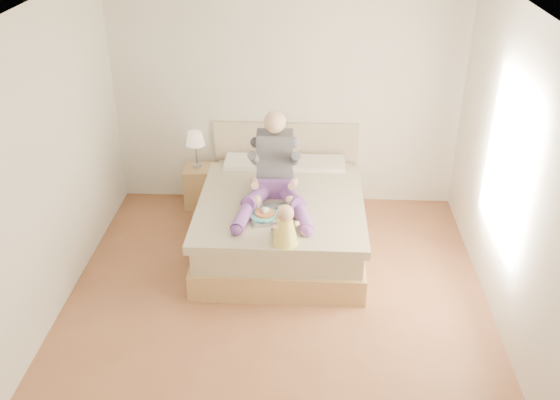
{
  "coord_description": "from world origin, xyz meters",
  "views": [
    {
      "loc": [
        0.27,
        -4.73,
        3.68
      ],
      "look_at": [
        0.0,
        0.65,
        0.75
      ],
      "focal_mm": 40.0,
      "sensor_mm": 36.0,
      "label": 1
    }
  ],
  "objects_px": {
    "bed": "(282,216)",
    "nightstand": "(202,186)",
    "tray": "(275,212)",
    "adult": "(274,175)",
    "baby": "(285,228)"
  },
  "relations": [
    {
      "from": "bed",
      "to": "tray",
      "type": "xyz_separation_m",
      "value": [
        -0.05,
        -0.5,
        0.33
      ]
    },
    {
      "from": "bed",
      "to": "nightstand",
      "type": "relative_size",
      "value": 4.46
    },
    {
      "from": "bed",
      "to": "nightstand",
      "type": "bearing_deg",
      "value": 141.48
    },
    {
      "from": "tray",
      "to": "baby",
      "type": "height_order",
      "value": "baby"
    },
    {
      "from": "bed",
      "to": "nightstand",
      "type": "xyz_separation_m",
      "value": [
        -1.0,
        0.8,
        -0.07
      ]
    },
    {
      "from": "bed",
      "to": "nightstand",
      "type": "distance_m",
      "value": 1.28
    },
    {
      "from": "adult",
      "to": "baby",
      "type": "xyz_separation_m",
      "value": [
        0.14,
        -0.84,
        -0.11
      ]
    },
    {
      "from": "tray",
      "to": "baby",
      "type": "xyz_separation_m",
      "value": [
        0.12,
        -0.49,
        0.13
      ]
    },
    {
      "from": "bed",
      "to": "baby",
      "type": "bearing_deg",
      "value": -85.76
    },
    {
      "from": "adult",
      "to": "baby",
      "type": "relative_size",
      "value": 2.82
    },
    {
      "from": "tray",
      "to": "adult",
      "type": "bearing_deg",
      "value": 79.59
    },
    {
      "from": "nightstand",
      "to": "baby",
      "type": "distance_m",
      "value": 2.15
    },
    {
      "from": "bed",
      "to": "tray",
      "type": "relative_size",
      "value": 3.77
    },
    {
      "from": "baby",
      "to": "tray",
      "type": "bearing_deg",
      "value": 82.88
    },
    {
      "from": "bed",
      "to": "adult",
      "type": "relative_size",
      "value": 1.97
    }
  ]
}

